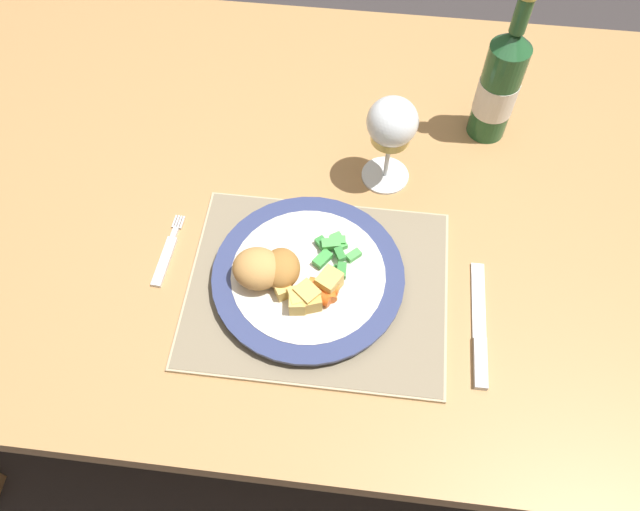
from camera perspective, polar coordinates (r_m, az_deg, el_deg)
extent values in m
plane|color=#383333|center=(1.62, -0.13, -10.27)|extent=(6.00, 6.00, 0.00)
cube|color=#AD7F4C|center=(0.98, -0.22, 5.49)|extent=(1.55, 0.87, 0.04)
cube|color=#AD7F4C|center=(1.70, -23.66, 9.83)|extent=(0.06, 0.06, 0.70)
cube|color=tan|center=(0.87, -0.23, -2.97)|extent=(0.36, 0.29, 0.01)
cube|color=#807259|center=(0.86, -0.23, -2.85)|extent=(0.35, 0.28, 0.00)
cylinder|color=silver|center=(0.86, -1.08, -2.08)|extent=(0.22, 0.22, 0.01)
cylinder|color=navy|center=(0.85, -1.08, -1.78)|extent=(0.26, 0.26, 0.01)
cylinder|color=silver|center=(0.85, -1.09, -1.66)|extent=(0.21, 0.21, 0.00)
ellipsoid|color=tan|center=(0.83, -5.72, -1.20)|extent=(0.07, 0.07, 0.05)
ellipsoid|color=#A87033|center=(0.83, -3.56, -1.18)|extent=(0.06, 0.07, 0.04)
cube|color=#4CA84C|center=(0.86, 3.10, 0.02)|extent=(0.02, 0.02, 0.01)
cube|color=#338438|center=(0.87, 0.27, 1.01)|extent=(0.03, 0.03, 0.01)
cube|color=#4CA84C|center=(0.87, 1.59, 1.35)|extent=(0.02, 0.02, 0.01)
cube|color=#338438|center=(0.84, 1.99, -1.38)|extent=(0.01, 0.02, 0.01)
cube|color=#338438|center=(0.85, 1.15, -1.66)|extent=(0.03, 0.03, 0.01)
cube|color=green|center=(0.86, 0.24, -0.31)|extent=(0.03, 0.03, 0.01)
cube|color=#338438|center=(0.85, 1.83, 0.10)|extent=(0.02, 0.02, 0.01)
cube|color=#4CA84C|center=(0.86, 1.02, 1.07)|extent=(0.03, 0.02, 0.01)
cube|color=#4CA84C|center=(0.87, 1.74, 1.30)|extent=(0.03, 0.03, 0.01)
cylinder|color=#CC5119|center=(0.83, -0.18, -3.58)|extent=(0.04, 0.03, 0.02)
cylinder|color=orange|center=(0.83, 0.35, -2.81)|extent=(0.04, 0.02, 0.02)
cylinder|color=orange|center=(0.83, 0.68, -3.15)|extent=(0.03, 0.04, 0.02)
cylinder|color=#CC5119|center=(0.83, 0.49, -2.83)|extent=(0.02, 0.04, 0.02)
cube|color=silver|center=(0.92, -14.04, -0.54)|extent=(0.02, 0.08, 0.01)
cube|color=silver|center=(0.94, -13.15, 2.02)|extent=(0.01, 0.02, 0.01)
cube|color=silver|center=(0.95, -12.47, 2.97)|extent=(0.00, 0.02, 0.00)
cube|color=silver|center=(0.95, -12.70, 3.00)|extent=(0.00, 0.02, 0.00)
cube|color=silver|center=(0.95, -12.92, 3.03)|extent=(0.00, 0.02, 0.00)
cube|color=silver|center=(0.95, -13.15, 3.06)|extent=(0.00, 0.02, 0.00)
cube|color=silver|center=(0.89, 14.27, -3.98)|extent=(0.02, 0.12, 0.00)
cube|color=#B2B2B7|center=(0.84, 14.45, -9.51)|extent=(0.02, 0.07, 0.01)
cylinder|color=silver|center=(0.99, 5.96, 7.29)|extent=(0.07, 0.07, 0.00)
cylinder|color=silver|center=(0.95, 6.19, 8.90)|extent=(0.01, 0.01, 0.08)
ellipsoid|color=silver|center=(0.90, 6.64, 12.06)|extent=(0.07, 0.07, 0.07)
cylinder|color=#EACC66|center=(0.91, 6.52, 11.23)|extent=(0.06, 0.06, 0.03)
cylinder|color=#23562D|center=(1.02, 15.89, 14.19)|extent=(0.06, 0.06, 0.17)
cone|color=#23562D|center=(0.96, 17.31, 18.34)|extent=(0.06, 0.06, 0.03)
cylinder|color=#23562D|center=(0.94, 17.99, 20.25)|extent=(0.02, 0.02, 0.06)
cylinder|color=white|center=(1.03, 15.78, 13.86)|extent=(0.06, 0.06, 0.06)
cube|color=#DBB256|center=(0.82, -2.44, -4.32)|extent=(0.02, 0.03, 0.02)
cube|color=#DBB256|center=(0.83, -3.36, -3.23)|extent=(0.03, 0.03, 0.02)
cube|color=gold|center=(0.82, -0.81, -4.25)|extent=(0.03, 0.03, 0.03)
cube|color=#DBB256|center=(0.82, -2.05, -3.96)|extent=(0.03, 0.03, 0.03)
cube|color=#DBB256|center=(0.82, -1.16, -3.67)|extent=(0.04, 0.04, 0.03)
cube|color=#DBB256|center=(0.83, 0.85, -2.47)|extent=(0.04, 0.04, 0.03)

